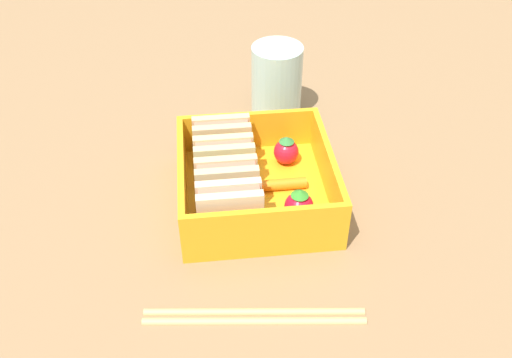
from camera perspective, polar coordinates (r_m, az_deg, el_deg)
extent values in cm
cube|color=#936D49|center=(57.90, 0.00, -2.80)|extent=(120.00, 120.00, 2.00)
cube|color=#F1A61C|center=(56.83, 0.00, -1.62)|extent=(15.47, 14.81, 1.20)
cube|color=#F1A61C|center=(54.90, -7.39, -0.04)|extent=(15.47, 0.60, 4.25)
cube|color=#F1A61C|center=(56.12, 7.23, 1.01)|extent=(15.47, 0.60, 4.25)
cube|color=#F1A61C|center=(49.59, 0.97, -4.95)|extent=(0.60, 13.61, 4.25)
cube|color=#F1A61C|center=(60.93, -0.79, 4.93)|extent=(0.60, 13.61, 4.25)
cube|color=beige|center=(50.17, -2.56, -3.75)|extent=(0.86, 5.86, 4.99)
cube|color=#D87259|center=(50.79, -2.64, -3.08)|extent=(0.86, 5.39, 4.59)
cube|color=beige|center=(51.42, -2.71, -2.43)|extent=(0.86, 5.86, 4.99)
cube|color=#D3B583|center=(52.68, -2.85, -1.19)|extent=(0.86, 5.86, 4.99)
cube|color=#D87259|center=(53.33, -2.92, -0.58)|extent=(0.86, 5.39, 4.59)
cube|color=#D3B583|center=(53.99, -2.99, 0.01)|extent=(0.86, 5.86, 4.99)
cube|color=#DAC383|center=(55.30, -3.12, 1.13)|extent=(0.86, 5.86, 4.99)
cube|color=#D87259|center=(55.97, -3.18, 1.68)|extent=(0.86, 5.39, 4.59)
cube|color=#DAC383|center=(56.65, -3.24, 2.22)|extent=(0.86, 5.86, 4.99)
cube|color=#DFB580|center=(58.00, -3.35, 3.24)|extent=(0.86, 5.86, 4.99)
cube|color=#D87259|center=(58.69, -3.41, 3.74)|extent=(0.86, 5.39, 4.59)
cube|color=#DFB580|center=(59.38, -3.47, 4.23)|extent=(0.86, 5.86, 4.99)
sphere|color=red|center=(52.84, 4.32, -2.76)|extent=(2.75, 2.75, 2.75)
cone|color=green|center=(51.72, 4.41, -1.40)|extent=(1.65, 1.65, 0.60)
cylinder|color=orange|center=(56.48, 2.53, -0.42)|extent=(1.17, 4.99, 1.12)
sphere|color=red|center=(59.27, 3.03, 2.74)|extent=(2.61, 2.61, 2.61)
cone|color=#35823C|center=(58.32, 3.09, 3.99)|extent=(1.57, 1.57, 0.60)
cylinder|color=tan|center=(47.09, -0.17, -13.83)|extent=(2.66, 18.05, 0.70)
cylinder|color=tan|center=(47.64, -0.17, -12.93)|extent=(2.66, 18.05, 0.70)
cylinder|color=silver|center=(67.25, 2.07, 9.68)|extent=(5.89, 5.89, 8.79)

